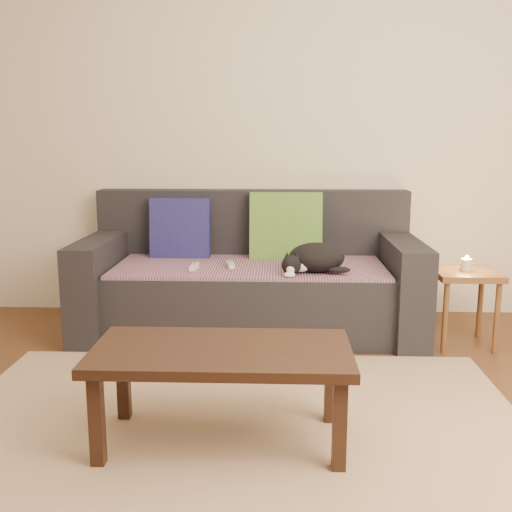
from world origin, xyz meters
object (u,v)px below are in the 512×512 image
at_px(wii_remote_a, 231,265).
at_px(coffee_table, 222,360).
at_px(cat, 314,258).
at_px(side_table, 465,284).
at_px(sofa, 250,282).
at_px(wii_remote_b, 194,267).

height_order(wii_remote_a, coffee_table, wii_remote_a).
bearing_deg(cat, side_table, 2.93).
distance_m(side_table, coffee_table, 1.81).
bearing_deg(sofa, cat, -36.65).
bearing_deg(coffee_table, sofa, 88.47).
relative_size(sofa, side_table, 4.64).
relative_size(wii_remote_a, coffee_table, 0.15).
bearing_deg(side_table, wii_remote_a, 175.76).
distance_m(cat, wii_remote_b, 0.72).
bearing_deg(wii_remote_a, wii_remote_b, 96.19).
bearing_deg(cat, wii_remote_b, 178.01).
distance_m(wii_remote_a, coffee_table, 1.35).
distance_m(sofa, wii_remote_a, 0.25).
xyz_separation_m(cat, wii_remote_b, (-0.72, 0.05, -0.07)).
relative_size(side_table, coffee_table, 0.45).
distance_m(cat, wii_remote_a, 0.52).
height_order(cat, wii_remote_a, cat).
height_order(side_table, coffee_table, side_table).
relative_size(sofa, wii_remote_b, 14.00).
xyz_separation_m(side_table, coffee_table, (-1.32, -1.24, -0.02)).
bearing_deg(side_table, sofa, 167.90).
bearing_deg(wii_remote_b, sofa, -50.76).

